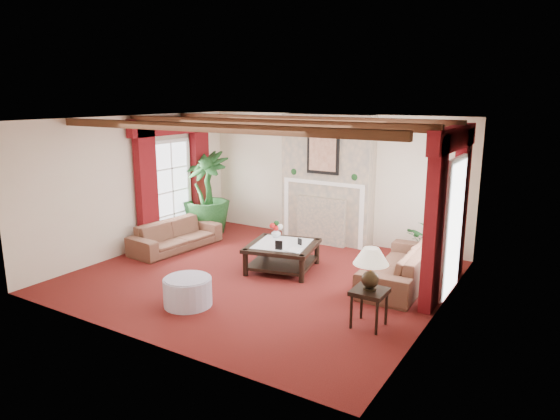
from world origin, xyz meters
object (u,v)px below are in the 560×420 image
Objects in this scene: coffee_table at (282,257)px; sofa_right at (401,259)px; side_table at (369,308)px; ottoman at (188,292)px; sofa_left at (176,231)px; potted_palm at (207,211)px.

sofa_right is at bearing -0.65° from coffee_table.
sofa_right is at bearing 94.70° from side_table.
ottoman is (-0.39, -2.09, -0.03)m from coffee_table.
coffee_table is at bearing -83.00° from sofa_left.
potted_palm is (-0.20, 1.24, 0.14)m from sofa_left.
coffee_table reaches higher than ottoman.
coffee_table is 2.56m from side_table.
sofa_right reaches higher than sofa_left.
sofa_right reaches higher than side_table.
ottoman is (2.12, -2.01, -0.17)m from sofa_left.
side_table is 0.74× the size of ottoman.
side_table is at bearing 16.29° from ottoman.
sofa_right is at bearing 46.17° from ottoman.
side_table reaches higher than coffee_table.
coffee_table is at bearing 79.47° from ottoman.
potted_palm is 5.50m from side_table.
ottoman is (-2.57, -0.75, -0.06)m from side_table.
side_table is at bearing -27.11° from potted_palm.
sofa_right is 1.79m from side_table.
coffee_table is at bearing -23.34° from potted_palm.
sofa_right is at bearing -78.26° from sofa_left.
potted_palm is (-4.75, 0.73, 0.09)m from sofa_right.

